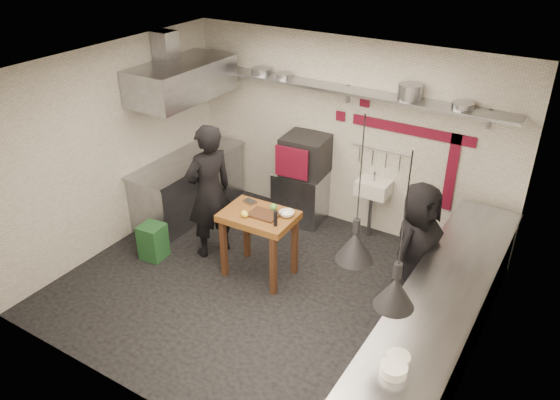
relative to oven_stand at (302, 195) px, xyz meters
The scene contains 47 objects.
floor 1.95m from the oven_stand, 72.86° to the right, with size 5.00×5.00×0.00m, color black.
ceiling 3.06m from the oven_stand, 72.86° to the right, with size 5.00×5.00×0.00m, color beige.
wall_back 1.18m from the oven_stand, 26.60° to the left, with size 5.00×0.04×2.80m, color silver.
wall_front 4.08m from the oven_stand, 81.85° to the right, with size 5.00×0.04×2.80m, color silver.
wall_left 2.84m from the oven_stand, 136.83° to the right, with size 0.04×4.20×2.80m, color silver.
wall_right 3.70m from the oven_stand, 30.72° to the right, with size 0.04×4.20×2.80m, color silver.
red_band_horiz 2.00m from the oven_stand, ahead, with size 1.70×0.02×0.14m, color maroon.
red_band_vert 2.27m from the oven_stand, ahead, with size 0.14×0.02×1.10m, color maroon.
red_tile_a 1.77m from the oven_stand, 17.83° to the left, with size 0.14×0.02×0.14m, color maroon.
red_tile_b 1.39m from the oven_stand, 29.51° to the left, with size 0.14×0.02×0.14m, color maroon.
back_shelf 1.81m from the oven_stand, 10.20° to the left, with size 4.60×0.34×0.04m, color gray.
shelf_bracket_left 2.12m from the oven_stand, 169.39° to the left, with size 0.04×0.06×0.24m, color gray.
shelf_bracket_mid 1.73m from the oven_stand, 24.10° to the left, with size 0.04×0.06×0.24m, color gray.
shelf_bracket_right 2.96m from the oven_stand, ahead, with size 0.04×0.06×0.24m, color gray.
pan_far_left 1.95m from the oven_stand, behind, with size 0.29×0.29×0.09m, color gray.
pan_mid_left 1.82m from the oven_stand, 165.88° to the left, with size 0.24×0.24×0.07m, color gray.
stock_pot 2.36m from the oven_stand, ahead, with size 0.30×0.30×0.20m, color gray.
pan_right 2.80m from the oven_stand, ahead, with size 0.27×0.27×0.08m, color gray.
oven_stand is the anchor object (origin of this frame).
combi_oven 0.69m from the oven_stand, 14.39° to the right, with size 0.64×0.59×0.58m, color black.
oven_door 0.78m from the oven_stand, 85.65° to the right, with size 0.51×0.03×0.46m, color maroon.
oven_glass 0.76m from the oven_stand, 91.29° to the right, with size 0.32×0.01×0.34m, color black.
hand_sink 1.18m from the oven_stand, ahead, with size 0.46×0.34×0.22m, color silver.
sink_tap 1.25m from the oven_stand, ahead, with size 0.03×0.03×0.14m, color gray.
sink_drain 1.11m from the oven_stand, ahead, with size 0.06×0.06×0.66m, color gray.
utensil_rail 1.46m from the oven_stand, 12.24° to the left, with size 0.02×0.02×0.90m, color gray.
counter_right 3.27m from the oven_stand, 33.86° to the right, with size 0.70×3.80×0.90m, color gray.
counter_right_top 3.31m from the oven_stand, 33.86° to the right, with size 0.76×3.90×0.03m, color gray.
plate_stack 4.22m from the oven_stand, 50.08° to the right, with size 0.22×0.22×0.09m, color silver.
small_bowl_right 4.08m from the oven_stand, 48.78° to the right, with size 0.21×0.21×0.05m, color silver.
counter_left 1.77m from the oven_stand, 154.17° to the right, with size 0.70×1.90×0.90m, color gray.
counter_left_top 1.84m from the oven_stand, 154.17° to the right, with size 0.76×2.00×0.03m, color gray.
extractor_hood 2.45m from the oven_stand, 153.45° to the right, with size 0.78×1.60×0.50m, color gray.
hood_duct 2.90m from the oven_stand, 156.74° to the right, with size 0.28×0.28×0.50m, color gray.
green_bin 2.35m from the oven_stand, 120.87° to the right, with size 0.31×0.31×0.50m, color #1F4F27.
prep_table 1.59m from the oven_stand, 80.49° to the right, with size 0.92×0.64×0.92m, color brown, non-canonical shape.
cutting_board 1.70m from the oven_stand, 77.61° to the right, with size 0.37×0.26×0.03m, color #442717.
pepper_mill 1.91m from the oven_stand, 70.64° to the right, with size 0.05×0.05×0.20m, color black.
lemon_a 1.82m from the oven_stand, 84.92° to the right, with size 0.08×0.08×0.08m, color yellow.
lemon_b 1.83m from the oven_stand, 84.19° to the right, with size 0.07×0.07×0.07m, color yellow.
veg_ball 1.57m from the oven_stand, 74.88° to the right, with size 0.09×0.09×0.09m, color #4E983F.
steel_tray 1.50m from the oven_stand, 89.35° to the right, with size 0.16×0.11×0.03m, color gray.
bowl 1.65m from the oven_stand, 67.55° to the right, with size 0.19×0.19×0.06m, color silver.
heat_lamp_near 3.53m from the oven_stand, 51.40° to the right, with size 0.37×0.37×1.46m, color black, non-canonical shape.
heat_lamp_far 4.26m from the oven_stand, 49.41° to the right, with size 0.34×0.34×1.39m, color black, non-canonical shape.
chef_left 1.68m from the oven_stand, 111.98° to the right, with size 0.69×0.45×1.90m, color black.
chef_right 2.48m from the oven_stand, 27.65° to the right, with size 0.80×0.52×1.64m, color black.
Camera 1 is at (3.04, -4.65, 4.33)m, focal length 35.00 mm.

